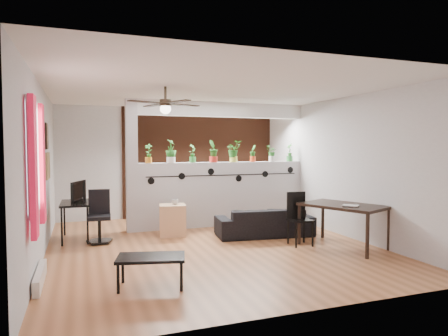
{
  "coord_description": "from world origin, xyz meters",
  "views": [
    {
      "loc": [
        -2.05,
        -6.44,
        1.67
      ],
      "look_at": [
        0.49,
        0.6,
        1.27
      ],
      "focal_mm": 32.0,
      "sensor_mm": 36.0,
      "label": 1
    }
  ],
  "objects_px": {
    "potted_plant_4": "(233,151)",
    "sofa": "(264,222)",
    "cup": "(175,202)",
    "coffee_table": "(151,259)",
    "potted_plant_5": "(253,153)",
    "folding_chair": "(298,214)",
    "dining_table": "(343,209)",
    "potted_plant_2": "(193,153)",
    "office_chair": "(99,220)",
    "potted_plant_6": "(272,153)",
    "potted_plant_7": "(290,152)",
    "cube_shelf": "(173,220)",
    "potted_plant_3": "(213,151)",
    "computer_desk": "(75,206)",
    "ceiling_fan": "(165,105)",
    "potted_plant_1": "(171,150)",
    "potted_plant_0": "(149,153)"
  },
  "relations": [
    {
      "from": "potted_plant_4",
      "to": "sofa",
      "type": "distance_m",
      "value": 1.8
    },
    {
      "from": "cup",
      "to": "coffee_table",
      "type": "xyz_separation_m",
      "value": [
        -0.89,
        -2.63,
        -0.31
      ]
    },
    {
      "from": "potted_plant_5",
      "to": "folding_chair",
      "type": "height_order",
      "value": "potted_plant_5"
    },
    {
      "from": "potted_plant_4",
      "to": "dining_table",
      "type": "xyz_separation_m",
      "value": [
        1.01,
        -2.43,
        -0.95
      ]
    },
    {
      "from": "potted_plant_5",
      "to": "potted_plant_2",
      "type": "bearing_deg",
      "value": 180.0
    },
    {
      "from": "cup",
      "to": "office_chair",
      "type": "distance_m",
      "value": 1.39
    },
    {
      "from": "office_chair",
      "to": "coffee_table",
      "type": "xyz_separation_m",
      "value": [
        0.48,
        -2.52,
        -0.07
      ]
    },
    {
      "from": "potted_plant_6",
      "to": "dining_table",
      "type": "height_order",
      "value": "potted_plant_6"
    },
    {
      "from": "potted_plant_7",
      "to": "folding_chair",
      "type": "xyz_separation_m",
      "value": [
        -0.94,
        -1.99,
        -1.03
      ]
    },
    {
      "from": "folding_chair",
      "to": "sofa",
      "type": "bearing_deg",
      "value": 108.0
    },
    {
      "from": "potted_plant_6",
      "to": "dining_table",
      "type": "relative_size",
      "value": 0.23
    },
    {
      "from": "potted_plant_7",
      "to": "cube_shelf",
      "type": "height_order",
      "value": "potted_plant_7"
    },
    {
      "from": "cup",
      "to": "potted_plant_5",
      "type": "bearing_deg",
      "value": 18.29
    },
    {
      "from": "potted_plant_3",
      "to": "computer_desk",
      "type": "bearing_deg",
      "value": -172.9
    },
    {
      "from": "computer_desk",
      "to": "dining_table",
      "type": "bearing_deg",
      "value": -26.51
    },
    {
      "from": "ceiling_fan",
      "to": "coffee_table",
      "type": "relative_size",
      "value": 1.36
    },
    {
      "from": "dining_table",
      "to": "potted_plant_1",
      "type": "bearing_deg",
      "value": 134.21
    },
    {
      "from": "potted_plant_6",
      "to": "cube_shelf",
      "type": "height_order",
      "value": "potted_plant_6"
    },
    {
      "from": "potted_plant_7",
      "to": "potted_plant_1",
      "type": "bearing_deg",
      "value": 180.0
    },
    {
      "from": "coffee_table",
      "to": "potted_plant_6",
      "type": "bearing_deg",
      "value": 45.32
    },
    {
      "from": "potted_plant_6",
      "to": "potted_plant_7",
      "type": "relative_size",
      "value": 0.88
    },
    {
      "from": "coffee_table",
      "to": "potted_plant_0",
      "type": "bearing_deg",
      "value": 81.22
    },
    {
      "from": "potted_plant_3",
      "to": "office_chair",
      "type": "xyz_separation_m",
      "value": [
        -2.33,
        -0.72,
        -1.2
      ]
    },
    {
      "from": "dining_table",
      "to": "coffee_table",
      "type": "xyz_separation_m",
      "value": [
        -3.32,
        -0.81,
        -0.31
      ]
    },
    {
      "from": "potted_plant_5",
      "to": "potted_plant_6",
      "type": "relative_size",
      "value": 1.02
    },
    {
      "from": "potted_plant_4",
      "to": "office_chair",
      "type": "relative_size",
      "value": 0.5
    },
    {
      "from": "potted_plant_1",
      "to": "cup",
      "type": "bearing_deg",
      "value": -95.83
    },
    {
      "from": "dining_table",
      "to": "potted_plant_2",
      "type": "bearing_deg",
      "value": 128.2
    },
    {
      "from": "potted_plant_1",
      "to": "cube_shelf",
      "type": "xyz_separation_m",
      "value": [
        -0.11,
        -0.62,
        -1.3
      ]
    },
    {
      "from": "potted_plant_3",
      "to": "office_chair",
      "type": "relative_size",
      "value": 0.51
    },
    {
      "from": "potted_plant_1",
      "to": "coffee_table",
      "type": "distance_m",
      "value": 3.61
    },
    {
      "from": "potted_plant_0",
      "to": "potted_plant_6",
      "type": "bearing_deg",
      "value": 0.0
    },
    {
      "from": "cube_shelf",
      "to": "dining_table",
      "type": "bearing_deg",
      "value": -26.29
    },
    {
      "from": "potted_plant_3",
      "to": "potted_plant_6",
      "type": "xyz_separation_m",
      "value": [
        1.35,
        0.0,
        -0.05
      ]
    },
    {
      "from": "office_chair",
      "to": "potted_plant_1",
      "type": "bearing_deg",
      "value": 26.76
    },
    {
      "from": "potted_plant_3",
      "to": "cup",
      "type": "distance_m",
      "value": 1.49
    },
    {
      "from": "potted_plant_6",
      "to": "coffee_table",
      "type": "xyz_separation_m",
      "value": [
        -3.21,
        -3.25,
        -1.21
      ]
    },
    {
      "from": "potted_plant_2",
      "to": "potted_plant_5",
      "type": "bearing_deg",
      "value": 0.0
    },
    {
      "from": "dining_table",
      "to": "folding_chair",
      "type": "xyz_separation_m",
      "value": [
        -0.59,
        0.44,
        -0.11
      ]
    },
    {
      "from": "ceiling_fan",
      "to": "folding_chair",
      "type": "height_order",
      "value": "ceiling_fan"
    },
    {
      "from": "coffee_table",
      "to": "dining_table",
      "type": "bearing_deg",
      "value": 13.81
    },
    {
      "from": "potted_plant_2",
      "to": "potted_plant_6",
      "type": "xyz_separation_m",
      "value": [
        1.81,
        0.0,
        -0.01
      ]
    },
    {
      "from": "sofa",
      "to": "dining_table",
      "type": "bearing_deg",
      "value": 131.88
    },
    {
      "from": "potted_plant_7",
      "to": "cup",
      "type": "relative_size",
      "value": 3.32
    },
    {
      "from": "ceiling_fan",
      "to": "sofa",
      "type": "bearing_deg",
      "value": 16.81
    },
    {
      "from": "sofa",
      "to": "computer_desk",
      "type": "distance_m",
      "value": 3.47
    },
    {
      "from": "potted_plant_0",
      "to": "sofa",
      "type": "xyz_separation_m",
      "value": [
        1.97,
        -1.2,
        -1.3
      ]
    },
    {
      "from": "ceiling_fan",
      "to": "cube_shelf",
      "type": "bearing_deg",
      "value": 73.14
    },
    {
      "from": "computer_desk",
      "to": "cup",
      "type": "bearing_deg",
      "value": -8.95
    },
    {
      "from": "potted_plant_6",
      "to": "cup",
      "type": "relative_size",
      "value": 2.93
    }
  ]
}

